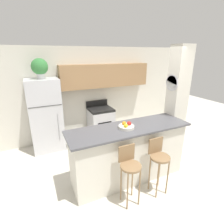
# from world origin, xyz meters

# --- Properties ---
(ground_plane) EXTENTS (14.00, 14.00, 0.00)m
(ground_plane) POSITION_xyz_m (0.00, 0.00, 0.00)
(ground_plane) COLOR beige
(wall_back) EXTENTS (5.60, 0.38, 2.55)m
(wall_back) POSITION_xyz_m (0.14, 2.14, 1.47)
(wall_back) COLOR silver
(wall_back) RESTS_ON ground_plane
(pillar_right) EXTENTS (0.38, 0.33, 2.55)m
(pillar_right) POSITION_xyz_m (1.31, 0.24, 1.28)
(pillar_right) COLOR silver
(pillar_right) RESTS_ON ground_plane
(counter_bar) EXTENTS (2.30, 0.71, 1.10)m
(counter_bar) POSITION_xyz_m (0.00, 0.00, 0.55)
(counter_bar) COLOR silver
(counter_bar) RESTS_ON ground_plane
(refrigerator) EXTENTS (0.75, 0.62, 1.81)m
(refrigerator) POSITION_xyz_m (-1.30, 1.86, 0.91)
(refrigerator) COLOR silver
(refrigerator) RESTS_ON ground_plane
(stove_range) EXTENTS (0.65, 0.63, 1.07)m
(stove_range) POSITION_xyz_m (0.15, 1.86, 0.46)
(stove_range) COLOR silver
(stove_range) RESTS_ON ground_plane
(bar_stool_left) EXTENTS (0.33, 0.33, 1.00)m
(bar_stool_left) POSITION_xyz_m (-0.29, -0.51, 0.67)
(bar_stool_left) COLOR olive
(bar_stool_left) RESTS_ON ground_plane
(bar_stool_right) EXTENTS (0.33, 0.33, 1.00)m
(bar_stool_right) POSITION_xyz_m (0.29, -0.51, 0.67)
(bar_stool_right) COLOR olive
(bar_stool_right) RESTS_ON ground_plane
(potted_plant_on_fridge) EXTENTS (0.37, 0.37, 0.46)m
(potted_plant_on_fridge) POSITION_xyz_m (-1.30, 1.86, 2.07)
(potted_plant_on_fridge) COLOR silver
(potted_plant_on_fridge) RESTS_ON refrigerator
(fruit_bowl) EXTENTS (0.28, 0.28, 0.12)m
(fruit_bowl) POSITION_xyz_m (-0.08, -0.02, 1.14)
(fruit_bowl) COLOR silver
(fruit_bowl) RESTS_ON counter_bar
(trash_bin) EXTENTS (0.28, 0.28, 0.38)m
(trash_bin) POSITION_xyz_m (-0.70, 1.65, 0.19)
(trash_bin) COLOR black
(trash_bin) RESTS_ON ground_plane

